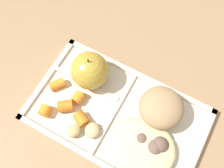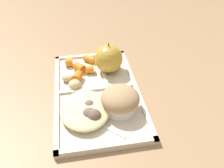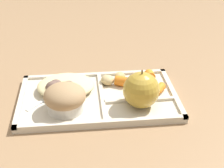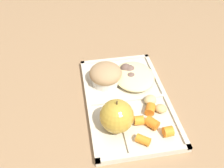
{
  "view_description": "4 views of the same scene",
  "coord_description": "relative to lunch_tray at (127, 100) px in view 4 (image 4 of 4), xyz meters",
  "views": [
    {
      "loc": [
        0.07,
        -0.16,
        0.6
      ],
      "look_at": [
        -0.04,
        0.04,
        0.06
      ],
      "focal_mm": 43.76,
      "sensor_mm": 36.0,
      "label": 1
    },
    {
      "loc": [
        0.51,
        -0.04,
        0.44
      ],
      "look_at": [
        0.02,
        0.04,
        0.05
      ],
      "focal_mm": 38.14,
      "sensor_mm": 36.0,
      "label": 2
    },
    {
      "loc": [
        0.04,
        0.71,
        0.46
      ],
      "look_at": [
        -0.03,
        -0.0,
        0.04
      ],
      "focal_mm": 54.59,
      "sensor_mm": 36.0,
      "label": 3
    },
    {
      "loc": [
        -0.53,
        0.14,
        0.55
      ],
      "look_at": [
        0.03,
        0.04,
        0.05
      ],
      "focal_mm": 42.4,
      "sensor_mm": 36.0,
      "label": 4
    }
  ],
  "objects": [
    {
      "name": "plastic_fork",
      "position": [
        0.11,
        -0.02,
        0.01
      ],
      "size": [
        0.12,
        0.13,
        0.0
      ],
      "color": "silver",
      "rests_on": "lunch_tray"
    },
    {
      "name": "carrot_slice_near_corner",
      "position": [
        -0.15,
        -0.01,
        0.01
      ],
      "size": [
        0.04,
        0.04,
        0.02
      ],
      "primitive_type": "cylinder",
      "rotation": [
        0.0,
        1.57,
        4.07
      ],
      "color": "orange",
      "rests_on": "lunch_tray"
    },
    {
      "name": "lunch_tray",
      "position": [
        0.0,
        0.0,
        0.0
      ],
      "size": [
        0.39,
        0.23,
        0.02
      ],
      "color": "beige",
      "rests_on": "ground"
    },
    {
      "name": "meatball_side",
      "position": [
        0.11,
        -0.02,
        0.02
      ],
      "size": [
        0.04,
        0.04,
        0.04
      ],
      "primitive_type": "sphere",
      "color": "brown",
      "rests_on": "lunch_tray"
    },
    {
      "name": "potato_chunk_browned",
      "position": [
        -0.03,
        -0.06,
        0.02
      ],
      "size": [
        0.05,
        0.05,
        0.03
      ],
      "primitive_type": "ellipsoid",
      "rotation": [
        0.0,
        0.0,
        3.71
      ],
      "color": "tan",
      "rests_on": "lunch_tray"
    },
    {
      "name": "carrot_slice_diagonal",
      "position": [
        -0.09,
        -0.01,
        0.02
      ],
      "size": [
        0.03,
        0.03,
        0.02
      ],
      "primitive_type": "cylinder",
      "rotation": [
        0.0,
        1.57,
        1.5
      ],
      "color": "orange",
      "rests_on": "lunch_tray"
    },
    {
      "name": "meatball_front",
      "position": [
        0.07,
        -0.03,
        0.02
      ],
      "size": [
        0.03,
        0.03,
        0.03
      ],
      "primitive_type": "sphere",
      "color": "brown",
      "rests_on": "lunch_tray"
    },
    {
      "name": "carrot_slice_center",
      "position": [
        -0.06,
        -0.05,
        0.02
      ],
      "size": [
        0.04,
        0.04,
        0.03
      ],
      "primitive_type": "cylinder",
      "rotation": [
        0.0,
        1.57,
        5.83
      ],
      "color": "orange",
      "rests_on": "lunch_tray"
    },
    {
      "name": "egg_noodle_pile",
      "position": [
        0.08,
        -0.04,
        0.02
      ],
      "size": [
        0.15,
        0.12,
        0.03
      ],
      "primitive_type": "ellipsoid",
      "color": "beige",
      "rests_on": "lunch_tray"
    },
    {
      "name": "potato_chunk_golden",
      "position": [
        -0.06,
        -0.08,
        0.02
      ],
      "size": [
        0.04,
        0.04,
        0.02
      ],
      "primitive_type": "ellipsoid",
      "rotation": [
        0.0,
        0.0,
        1.1
      ],
      "color": "tan",
      "rests_on": "lunch_tray"
    },
    {
      "name": "ground",
      "position": [
        0.0,
        -0.0,
        -0.01
      ],
      "size": [
        6.0,
        6.0,
        0.0
      ],
      "primitive_type": "plane",
      "color": "#997551"
    },
    {
      "name": "carrot_slice_back",
      "position": [
        -0.14,
        -0.07,
        0.02
      ],
      "size": [
        0.03,
        0.02,
        0.03
      ],
      "primitive_type": "cylinder",
      "rotation": [
        0.0,
        1.57,
        4.78
      ],
      "color": "orange",
      "rests_on": "lunch_tray"
    },
    {
      "name": "green_apple",
      "position": [
        -0.1,
        0.05,
        0.05
      ],
      "size": [
        0.09,
        0.09,
        0.1
      ],
      "color": "#B79333",
      "rests_on": "lunch_tray"
    },
    {
      "name": "meatball_center",
      "position": [
        0.1,
        -0.03,
        0.02
      ],
      "size": [
        0.04,
        0.04,
        0.04
      ],
      "primitive_type": "sphere",
      "color": "brown",
      "rests_on": "lunch_tray"
    },
    {
      "name": "carrot_slice_large",
      "position": [
        -0.11,
        -0.04,
        0.02
      ],
      "size": [
        0.04,
        0.04,
        0.03
      ],
      "primitive_type": "cylinder",
      "rotation": [
        0.0,
        1.57,
        0.66
      ],
      "color": "orange",
      "rests_on": "lunch_tray"
    },
    {
      "name": "bran_muffin",
      "position": [
        0.08,
        0.05,
        0.04
      ],
      "size": [
        0.1,
        0.1,
        0.07
      ],
      "color": "silver",
      "rests_on": "lunch_tray"
    }
  ]
}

